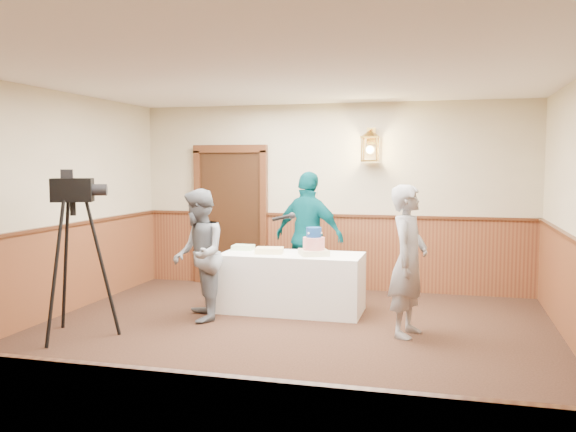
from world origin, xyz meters
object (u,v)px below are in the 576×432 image
sheet_cake_green (243,247)px  interviewer (199,255)px  baker (408,261)px  tiered_cake (314,244)px  assistant_p (309,237)px  display_table (292,282)px  sheet_cake_yellow (269,250)px  tv_camera_rig (75,266)px

sheet_cake_green → interviewer: bearing=-106.2°
baker → sheet_cake_green: bearing=81.3°
tiered_cake → interviewer: size_ratio=0.28×
baker → assistant_p: (-1.43, 1.38, 0.06)m
display_table → baker: bearing=-26.6°
tiered_cake → interviewer: bearing=-152.5°
sheet_cake_green → baker: baker is taller
sheet_cake_yellow → interviewer: size_ratio=0.22×
tiered_cake → baker: size_ratio=0.27×
tv_camera_rig → sheet_cake_yellow: bearing=21.0°
interviewer → tv_camera_rig: 1.44m
assistant_p → baker: bearing=155.4°
baker → assistant_p: assistant_p is taller
tv_camera_rig → assistant_p: bearing=24.9°
assistant_p → tv_camera_rig: assistant_p is taller
sheet_cake_yellow → interviewer: bearing=-135.6°
tiered_cake → sheet_cake_yellow: bearing=178.9°
sheet_cake_green → tv_camera_rig: 2.30m
interviewer → baker: (2.49, -0.04, 0.04)m
sheet_cake_green → interviewer: interviewer is taller
interviewer → baker: size_ratio=0.96×
interviewer → tv_camera_rig: bearing=-71.6°
display_table → sheet_cake_yellow: (-0.29, -0.04, 0.41)m
sheet_cake_green → baker: bearing=-22.7°
display_table → sheet_cake_green: 0.85m
sheet_cake_green → baker: 2.42m
assistant_p → tv_camera_rig: size_ratio=1.03×
sheet_cake_green → tv_camera_rig: (-1.29, -1.90, 0.00)m
tiered_cake → tv_camera_rig: size_ratio=0.26×
display_table → tiered_cake: (0.30, -0.05, 0.51)m
assistant_p → tv_camera_rig: 3.14m
baker → display_table: bearing=77.5°
interviewer → sheet_cake_green: bearing=138.0°
display_table → tv_camera_rig: (-2.01, -1.72, 0.41)m
assistant_p → tiered_cake: bearing=126.9°
display_table → sheet_cake_green: (-0.72, 0.18, 0.41)m
sheet_cake_green → assistant_p: size_ratio=0.15×
display_table → tiered_cake: tiered_cake is taller
sheet_cake_yellow → sheet_cake_green: (-0.43, 0.22, -0.00)m
tiered_cake → sheet_cake_yellow: tiered_cake is taller
sheet_cake_green → baker: (2.23, -0.94, 0.05)m
interviewer → assistant_p: (1.07, 1.34, 0.10)m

